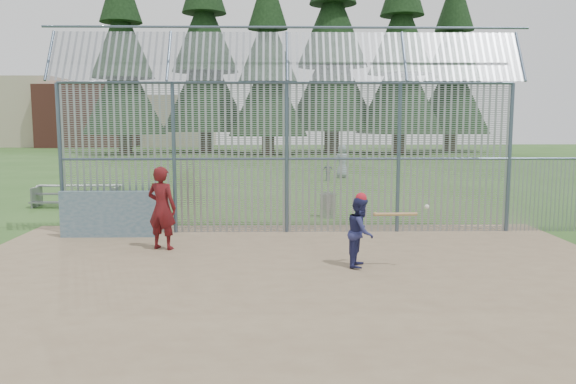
{
  "coord_description": "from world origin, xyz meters",
  "views": [
    {
      "loc": [
        -0.29,
        -11.45,
        3.01
      ],
      "look_at": [
        0.0,
        2.0,
        1.3
      ],
      "focal_mm": 35.0,
      "sensor_mm": 36.0,
      "label": 1
    }
  ],
  "objects_px": {
    "trash_can": "(328,205)",
    "bleacher": "(77,195)",
    "dugout_wall": "(109,214)",
    "onlooker": "(162,208)",
    "batter": "(361,232)"
  },
  "relations": [
    {
      "from": "dugout_wall",
      "to": "trash_can",
      "type": "height_order",
      "value": "dugout_wall"
    },
    {
      "from": "batter",
      "to": "bleacher",
      "type": "distance_m",
      "value": 12.18
    },
    {
      "from": "onlooker",
      "to": "trash_can",
      "type": "xyz_separation_m",
      "value": [
        4.3,
        4.43,
        -0.61
      ]
    },
    {
      "from": "batter",
      "to": "bleacher",
      "type": "height_order",
      "value": "batter"
    },
    {
      "from": "batter",
      "to": "bleacher",
      "type": "xyz_separation_m",
      "value": [
        -8.78,
        8.44,
        -0.33
      ]
    },
    {
      "from": "dugout_wall",
      "to": "bleacher",
      "type": "bearing_deg",
      "value": 116.83
    },
    {
      "from": "dugout_wall",
      "to": "onlooker",
      "type": "xyz_separation_m",
      "value": [
        1.65,
        -1.38,
        0.37
      ]
    },
    {
      "from": "onlooker",
      "to": "bleacher",
      "type": "distance_m",
      "value": 8.09
    },
    {
      "from": "onlooker",
      "to": "batter",
      "type": "bearing_deg",
      "value": 178.8
    },
    {
      "from": "trash_can",
      "to": "bleacher",
      "type": "bearing_deg",
      "value": 164.87
    },
    {
      "from": "dugout_wall",
      "to": "trash_can",
      "type": "distance_m",
      "value": 6.69
    },
    {
      "from": "trash_can",
      "to": "bleacher",
      "type": "xyz_separation_m",
      "value": [
        -8.67,
        2.34,
        0.03
      ]
    },
    {
      "from": "onlooker",
      "to": "trash_can",
      "type": "bearing_deg",
      "value": -114.56
    },
    {
      "from": "bleacher",
      "to": "batter",
      "type": "bearing_deg",
      "value": -43.89
    },
    {
      "from": "dugout_wall",
      "to": "bleacher",
      "type": "xyz_separation_m",
      "value": [
        -2.73,
        5.39,
        -0.21
      ]
    }
  ]
}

